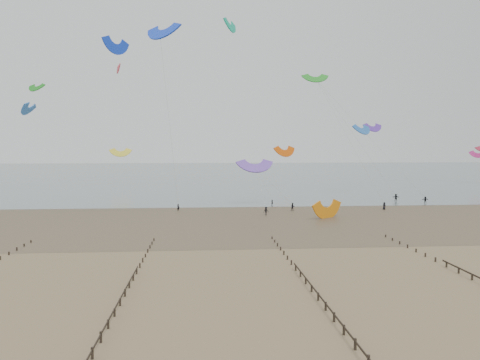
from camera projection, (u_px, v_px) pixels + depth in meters
name	position (u px, v px, depth m)	size (l,w,h in m)	color
ground	(255.00, 258.00, 59.68)	(500.00, 500.00, 0.00)	brown
sea_and_shore	(216.00, 218.00, 93.56)	(500.00, 665.00, 0.03)	#475654
groynes	(324.00, 303.00, 41.02)	(72.16, 50.16, 1.00)	black
kitesurfer_lead	(178.00, 208.00, 102.89)	(0.59, 0.39, 1.62)	black
kitesurfers	(352.00, 203.00, 110.91)	(162.68, 23.56, 1.86)	black
grounded_kite	(327.00, 218.00, 93.13)	(7.24, 3.79, 5.51)	orange
kites_airborne	(163.00, 119.00, 141.16)	(218.80, 99.62, 41.48)	yellow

